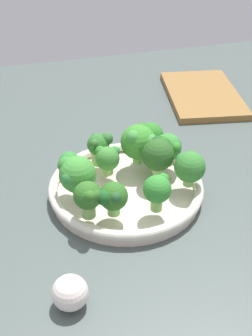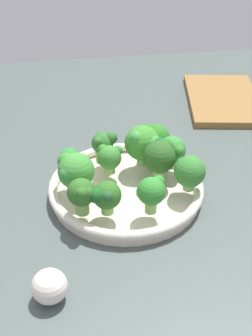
# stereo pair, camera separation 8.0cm
# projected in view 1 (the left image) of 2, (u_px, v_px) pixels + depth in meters

# --- Properties ---
(ground_plane) EXTENTS (1.30, 1.30, 0.03)m
(ground_plane) POSITION_uv_depth(u_px,v_px,m) (134.00, 187.00, 0.87)
(ground_plane) COLOR #475450
(bowl) EXTENTS (0.28, 0.28, 0.03)m
(bowl) POSITION_uv_depth(u_px,v_px,m) (126.00, 189.00, 0.82)
(bowl) COLOR beige
(bowl) RESTS_ON ground_plane
(broccoli_floret_0) EXTENTS (0.04, 0.05, 0.06)m
(broccoli_floret_0) POSITION_uv_depth(u_px,v_px,m) (99.00, 146.00, 0.85)
(broccoli_floret_0) COLOR #93BC57
(broccoli_floret_0) RESTS_ON bowl
(broccoli_floret_1) EXTENTS (0.06, 0.06, 0.07)m
(broccoli_floret_1) POSITION_uv_depth(u_px,v_px,m) (159.00, 153.00, 0.81)
(broccoli_floret_1) COLOR #96CA6D
(broccoli_floret_1) RESTS_ON bowl
(broccoli_floret_2) EXTENTS (0.04, 0.05, 0.05)m
(broccoli_floret_2) POSITION_uv_depth(u_px,v_px,m) (107.00, 158.00, 0.82)
(broccoli_floret_2) COLOR #83B456
(broccoli_floret_2) RESTS_ON bowl
(broccoli_floret_3) EXTENTS (0.06, 0.05, 0.06)m
(broccoli_floret_3) POSITION_uv_depth(u_px,v_px,m) (189.00, 166.00, 0.79)
(broccoli_floret_3) COLOR #91D06A
(broccoli_floret_3) RESTS_ON bowl
(broccoli_floret_4) EXTENTS (0.05, 0.05, 0.06)m
(broccoli_floret_4) POSITION_uv_depth(u_px,v_px,m) (112.00, 197.00, 0.72)
(broccoli_floret_4) COLOR #86C35C
(broccoli_floret_4) RESTS_ON bowl
(broccoli_floret_5) EXTENTS (0.05, 0.05, 0.06)m
(broccoli_floret_5) POSITION_uv_depth(u_px,v_px,m) (159.00, 189.00, 0.73)
(broccoli_floret_5) COLOR #79B756
(broccoli_floret_5) RESTS_ON bowl
(broccoli_floret_6) EXTENTS (0.07, 0.07, 0.08)m
(broccoli_floret_6) POSITION_uv_depth(u_px,v_px,m) (139.00, 142.00, 0.84)
(broccoli_floret_6) COLOR #85CD65
(broccoli_floret_6) RESTS_ON bowl
(broccoli_floret_7) EXTENTS (0.05, 0.06, 0.07)m
(broccoli_floret_7) POSITION_uv_depth(u_px,v_px,m) (149.00, 136.00, 0.87)
(broccoli_floret_7) COLOR #93D66B
(broccoli_floret_7) RESTS_ON bowl
(broccoli_floret_8) EXTENTS (0.05, 0.06, 0.06)m
(broccoli_floret_8) POSITION_uv_depth(u_px,v_px,m) (168.00, 148.00, 0.84)
(broccoli_floret_8) COLOR #93C873
(broccoli_floret_8) RESTS_ON bowl
(broccoli_floret_9) EXTENTS (0.05, 0.05, 0.06)m
(broccoli_floret_9) POSITION_uv_depth(u_px,v_px,m) (88.00, 197.00, 0.71)
(broccoli_floret_9) COLOR #82B25C
(broccoli_floret_9) RESTS_ON bowl
(broccoli_floret_10) EXTENTS (0.07, 0.06, 0.07)m
(broccoli_floret_10) POSITION_uv_depth(u_px,v_px,m) (75.00, 173.00, 0.77)
(broccoli_floret_10) COLOR #78B65C
(broccoli_floret_10) RESTS_ON bowl
(cutting_board) EXTENTS (0.29, 0.22, 0.02)m
(cutting_board) POSITION_uv_depth(u_px,v_px,m) (203.00, 95.00, 1.16)
(cutting_board) COLOR olive
(cutting_board) RESTS_ON ground_plane
(garlic_bulb) EXTENTS (0.05, 0.05, 0.05)m
(garlic_bulb) POSITION_uv_depth(u_px,v_px,m) (70.00, 293.00, 0.62)
(garlic_bulb) COLOR white
(garlic_bulb) RESTS_ON ground_plane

